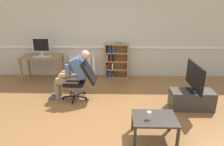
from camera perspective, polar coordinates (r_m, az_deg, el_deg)
ground_plane at (r=4.25m, az=-2.37°, el=-12.80°), size 18.00×18.00×0.00m
back_wall at (r=6.31m, az=-0.97°, el=11.06°), size 12.00×0.13×2.70m
computer_desk at (r=6.35m, az=-18.93°, el=3.54°), size 1.16×0.62×0.76m
imac_monitor at (r=6.34m, az=-19.15°, el=7.25°), size 0.49×0.14×0.51m
keyboard at (r=6.19m, az=-19.34°, el=4.31°), size 0.40×0.12×0.02m
computer_mouse at (r=6.12m, az=-16.95°, el=4.45°), size 0.06×0.10×0.03m
bookshelf at (r=6.27m, az=0.76°, el=3.44°), size 0.71×0.29×1.10m
radiator at (r=6.52m, az=-8.16°, el=1.82°), size 0.81×0.08×0.63m
office_chair at (r=4.92m, az=-8.59°, el=-1.60°), size 0.86×0.62×0.95m
person_seated at (r=4.92m, az=-10.80°, el=-0.11°), size 1.02×0.40×1.21m
tv_stand at (r=4.88m, az=21.26°, el=-6.89°), size 0.93×0.42×0.42m
tv_screen at (r=4.69m, az=22.06°, el=-1.09°), size 0.20×0.92×0.61m
coffee_table at (r=3.62m, az=11.72°, el=-12.79°), size 0.74×0.56×0.41m
drinking_glass at (r=3.50m, az=10.29°, el=-11.53°), size 0.07×0.07×0.13m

